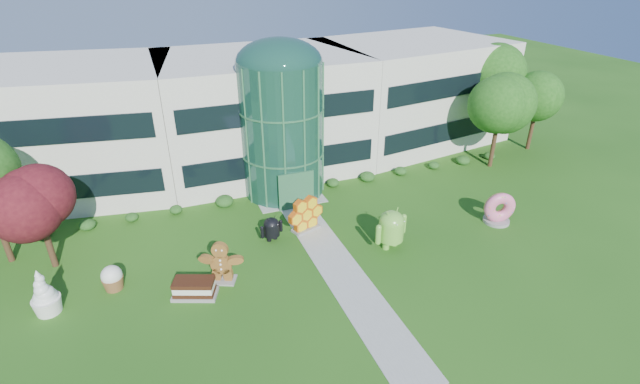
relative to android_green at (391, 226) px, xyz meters
name	(u,v)px	position (x,y,z in m)	size (l,w,h in m)	color
ground	(347,280)	(-3.89, -2.15, -1.47)	(140.00, 140.00, 0.00)	#215114
building	(261,111)	(-3.89, 15.85, 3.18)	(46.00, 15.00, 9.30)	beige
atrium	(282,130)	(-3.89, 9.85, 3.43)	(6.00, 6.00, 9.80)	#194738
walkway	(334,261)	(-3.89, -0.15, -1.45)	(2.40, 20.00, 0.04)	#9E9E93
tree_red	(42,222)	(-19.39, 5.35, 1.53)	(4.00, 4.00, 6.00)	#3F0C14
trees_backdrop	(278,135)	(-3.89, 10.85, 2.73)	(52.00, 8.00, 8.40)	#1A4D13
android_green	(391,226)	(0.00, 0.00, 0.00)	(2.59, 1.73, 2.94)	#6DBB3C
android_black	(272,227)	(-6.69, 3.41, -0.54)	(1.64, 1.10, 1.86)	black
donut	(499,207)	(8.26, 0.02, -0.33)	(2.19, 1.05, 2.28)	#DD5475
gingerbread	(221,262)	(-10.41, 0.35, -0.18)	(2.79, 1.07, 2.58)	brown
ice_cream_sandwich	(194,288)	(-12.06, -0.41, -0.95)	(2.34, 1.17, 1.04)	black
honeycomb	(306,215)	(-4.26, 3.79, -0.39)	(2.76, 0.99, 2.17)	yellow
froyo	(43,292)	(-19.21, 1.02, -0.18)	(1.50, 1.50, 2.58)	white
cupcake	(112,278)	(-16.12, 1.84, -0.75)	(1.20, 1.20, 1.45)	white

